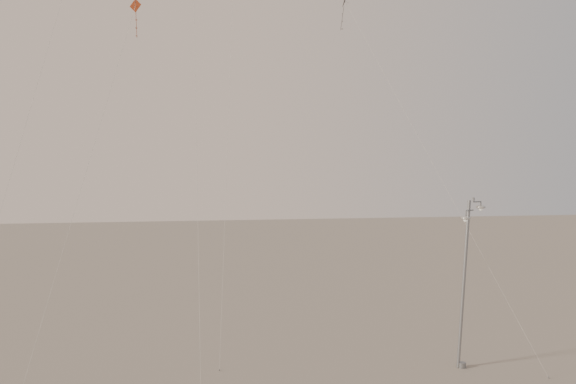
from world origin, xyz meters
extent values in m
cylinder|color=gray|center=(10.84, 5.69, 0.15)|extent=(0.44, 0.44, 0.30)
cylinder|color=gray|center=(10.84, 5.69, 4.68)|extent=(0.65, 0.18, 9.36)
cylinder|color=gray|center=(11.31, 5.69, 9.41)|extent=(0.14, 0.14, 0.18)
cylinder|color=gray|center=(11.55, 5.75, 9.26)|extent=(0.50, 0.18, 0.07)
cylinder|color=gray|center=(11.80, 5.80, 9.11)|extent=(0.06, 0.06, 0.30)
ellipsoid|color=#B0B0AB|center=(11.80, 5.80, 8.96)|extent=(0.52, 0.52, 0.18)
cylinder|color=gray|center=(11.04, 5.56, 8.81)|extent=(0.57, 0.33, 0.07)
cylinder|color=gray|center=(10.77, 5.42, 8.61)|extent=(0.06, 0.06, 0.40)
ellipsoid|color=#B0B0AB|center=(10.77, 5.42, 8.41)|extent=(0.52, 0.52, 0.18)
cylinder|color=beige|center=(-11.43, 9.56, 18.67)|extent=(8.55, 10.84, 37.24)
cylinder|color=beige|center=(-3.70, 2.58, 14.70)|extent=(0.24, 8.55, 29.31)
cylinder|color=beige|center=(-1.44, 12.60, 21.02)|extent=(2.28, 11.14, 41.95)
cylinder|color=gray|center=(-2.57, 7.04, 0.05)|extent=(0.06, 0.06, 0.10)
cube|color=maroon|center=(-6.77, 7.16, 19.62)|extent=(0.62, 0.33, 0.66)
cylinder|color=maroon|center=(-6.75, 7.31, 18.66)|extent=(0.05, 0.21, 1.31)
cylinder|color=beige|center=(-9.16, 3.18, 9.83)|extent=(4.80, 7.98, 19.57)
cube|color=#322C2A|center=(5.67, 12.84, 21.51)|extent=(0.29, 0.82, 0.80)
cylinder|color=#322C2A|center=(5.52, 12.83, 20.40)|extent=(0.23, 0.04, 1.49)
cylinder|color=beige|center=(10.19, 8.14, 10.78)|extent=(9.06, 9.40, 21.46)
cylinder|color=gray|center=(14.71, 3.45, 0.05)|extent=(0.06, 0.06, 0.10)
camera|label=1|loc=(-3.61, -27.54, 12.26)|focal=40.00mm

